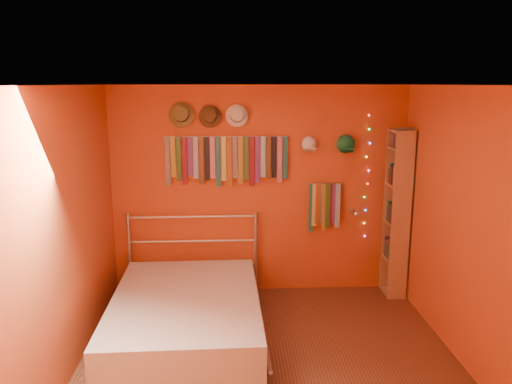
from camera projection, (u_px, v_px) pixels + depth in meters
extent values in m
plane|color=#532E1C|center=(270.00, 366.00, 4.53)|extent=(3.50, 3.50, 0.00)
cube|color=#AF3F1C|center=(259.00, 191.00, 5.97)|extent=(3.50, 0.02, 2.50)
cube|color=#AF3F1C|center=(471.00, 231.00, 4.35)|extent=(0.02, 3.50, 2.50)
cube|color=#AF3F1C|center=(63.00, 237.00, 4.18)|extent=(0.02, 3.50, 2.50)
cube|color=white|center=(272.00, 85.00, 3.99)|extent=(3.50, 3.50, 0.02)
cylinder|color=silver|center=(226.00, 137.00, 5.76)|extent=(1.45, 0.01, 0.01)
cube|color=#171250|center=(168.00, 161.00, 5.78)|extent=(0.06, 0.01, 0.56)
cube|color=olive|center=(173.00, 157.00, 5.76)|extent=(0.06, 0.01, 0.47)
cube|color=#255020|center=(179.00, 159.00, 5.77)|extent=(0.06, 0.01, 0.51)
cube|color=maroon|center=(184.00, 161.00, 5.79)|extent=(0.06, 0.01, 0.56)
cube|color=#421967|center=(190.00, 156.00, 5.77)|extent=(0.06, 0.01, 0.45)
cube|color=#738ACD|center=(196.00, 158.00, 5.77)|extent=(0.06, 0.01, 0.48)
cube|color=#52331B|center=(201.00, 161.00, 5.80)|extent=(0.06, 0.01, 0.56)
cube|color=black|center=(207.00, 159.00, 5.79)|extent=(0.06, 0.01, 0.50)
cube|color=#A95473|center=(213.00, 158.00, 5.78)|extent=(0.06, 0.01, 0.49)
cube|color=#1A515C|center=(218.00, 162.00, 5.81)|extent=(0.06, 0.01, 0.59)
cube|color=#BAB54A|center=(224.00, 159.00, 5.80)|extent=(0.06, 0.01, 0.52)
cube|color=brown|center=(229.00, 161.00, 5.80)|extent=(0.06, 0.01, 0.57)
cube|color=#191357|center=(235.00, 158.00, 5.81)|extent=(0.06, 0.01, 0.49)
cube|color=olive|center=(241.00, 161.00, 5.81)|extent=(0.06, 0.01, 0.55)
cube|color=#2E5020|center=(246.00, 158.00, 5.80)|extent=(0.06, 0.01, 0.50)
cube|color=maroon|center=(252.00, 162.00, 5.83)|extent=(0.06, 0.01, 0.58)
cube|color=#4D1A68|center=(257.00, 160.00, 5.82)|extent=(0.06, 0.01, 0.54)
cube|color=#7BA5DB|center=(263.00, 157.00, 5.81)|extent=(0.06, 0.01, 0.48)
cube|color=#473217|center=(268.00, 157.00, 5.83)|extent=(0.06, 0.01, 0.49)
cube|color=black|center=(274.00, 157.00, 5.82)|extent=(0.06, 0.01, 0.49)
cube|color=#A3516C|center=(280.00, 160.00, 5.83)|extent=(0.06, 0.01, 0.54)
cube|color=#1A5B50|center=(285.00, 158.00, 5.84)|extent=(0.06, 0.01, 0.50)
cylinder|color=silver|center=(325.00, 184.00, 5.94)|extent=(0.40, 0.01, 0.01)
cube|color=#195853|center=(311.00, 208.00, 5.98)|extent=(0.06, 0.01, 0.59)
cube|color=#B9B54A|center=(315.00, 205.00, 5.97)|extent=(0.06, 0.01, 0.51)
cube|color=brown|center=(318.00, 204.00, 5.96)|extent=(0.06, 0.01, 0.49)
cube|color=#122050|center=(321.00, 204.00, 5.98)|extent=(0.06, 0.01, 0.48)
cube|color=olive|center=(324.00, 207.00, 5.98)|extent=(0.06, 0.01, 0.57)
cube|color=#2C4D1F|center=(328.00, 206.00, 5.98)|extent=(0.06, 0.01, 0.54)
cube|color=maroon|center=(331.00, 204.00, 5.98)|extent=(0.06, 0.01, 0.48)
cube|color=#3C1860|center=(334.00, 204.00, 5.98)|extent=(0.06, 0.01, 0.49)
cube|color=#6897BA|center=(338.00, 206.00, 5.98)|extent=(0.06, 0.01, 0.54)
cylinder|color=brown|center=(181.00, 115.00, 5.67)|extent=(0.29, 0.07, 0.29)
cylinder|color=brown|center=(181.00, 114.00, 5.62)|extent=(0.17, 0.14, 0.19)
cylinder|color=#332314|center=(181.00, 114.00, 5.65)|extent=(0.18, 0.06, 0.18)
cylinder|color=#48311A|center=(210.00, 116.00, 5.69)|extent=(0.26, 0.06, 0.26)
cylinder|color=#48311A|center=(210.00, 116.00, 5.65)|extent=(0.15, 0.13, 0.17)
cylinder|color=black|center=(210.00, 116.00, 5.67)|extent=(0.16, 0.05, 0.16)
cylinder|color=silver|center=(237.00, 116.00, 5.70)|extent=(0.26, 0.06, 0.26)
cylinder|color=silver|center=(237.00, 115.00, 5.66)|extent=(0.15, 0.13, 0.17)
cylinder|color=black|center=(237.00, 115.00, 5.68)|extent=(0.16, 0.05, 0.16)
ellipsoid|color=white|center=(309.00, 144.00, 5.83)|extent=(0.18, 0.14, 0.18)
cube|color=white|center=(310.00, 150.00, 5.73)|extent=(0.13, 0.10, 0.05)
ellipsoid|color=#1A7543|center=(346.00, 144.00, 5.85)|extent=(0.20, 0.15, 0.20)
cube|color=#1A7543|center=(348.00, 150.00, 5.74)|extent=(0.14, 0.11, 0.06)
sphere|color=#FF3333|center=(369.00, 115.00, 5.80)|extent=(0.02, 0.02, 0.02)
sphere|color=#33FF4C|center=(369.00, 129.00, 5.83)|extent=(0.02, 0.02, 0.02)
sphere|color=#4C66FF|center=(370.00, 143.00, 5.87)|extent=(0.02, 0.02, 0.02)
sphere|color=yellow|center=(366.00, 157.00, 5.90)|extent=(0.02, 0.02, 0.02)
sphere|color=#FF4CCC|center=(369.00, 170.00, 5.94)|extent=(0.02, 0.02, 0.02)
sphere|color=#FF3333|center=(368.00, 184.00, 5.97)|extent=(0.02, 0.02, 0.02)
sphere|color=#33FF4C|center=(364.00, 197.00, 6.01)|extent=(0.02, 0.02, 0.02)
sphere|color=#4C66FF|center=(365.00, 210.00, 6.04)|extent=(0.02, 0.02, 0.02)
sphere|color=yellow|center=(364.00, 223.00, 6.08)|extent=(0.02, 0.02, 0.02)
sphere|color=#FF4CCC|center=(365.00, 236.00, 6.11)|extent=(0.02, 0.02, 0.02)
cylinder|color=silver|center=(351.00, 210.00, 6.06)|extent=(0.04, 0.03, 0.04)
cylinder|color=silver|center=(354.00, 210.00, 5.93)|extent=(0.01, 0.26, 0.08)
sphere|color=white|center=(356.00, 214.00, 5.80)|extent=(0.07, 0.07, 0.07)
cube|color=#A07348|center=(402.00, 218.00, 5.73)|extent=(0.24, 0.02, 2.00)
cube|color=#A07348|center=(393.00, 211.00, 6.04)|extent=(0.24, 0.02, 2.00)
cube|color=#A07348|center=(407.00, 214.00, 5.89)|extent=(0.02, 0.34, 2.00)
cube|color=#A07348|center=(392.00, 292.00, 6.09)|extent=(0.24, 0.32, 0.02)
cube|color=#A07348|center=(395.00, 258.00, 6.00)|extent=(0.24, 0.32, 0.02)
cube|color=#A07348|center=(397.00, 222.00, 5.91)|extent=(0.24, 0.32, 0.02)
cube|color=#A07348|center=(399.00, 185.00, 5.81)|extent=(0.24, 0.32, 0.02)
cube|color=#A07348|center=(401.00, 149.00, 5.72)|extent=(0.24, 0.32, 0.02)
cube|color=#A07348|center=(403.00, 131.00, 5.68)|extent=(0.24, 0.32, 0.02)
cylinder|color=silver|center=(130.00, 255.00, 5.95)|extent=(0.04, 0.04, 1.02)
cylinder|color=silver|center=(256.00, 253.00, 6.03)|extent=(0.04, 0.04, 1.02)
cylinder|color=silver|center=(193.00, 264.00, 6.02)|extent=(1.51, 0.03, 0.03)
cylinder|color=silver|center=(193.00, 241.00, 5.96)|extent=(1.51, 0.03, 0.03)
cylinder|color=silver|center=(192.00, 217.00, 5.89)|extent=(1.51, 0.03, 0.03)
cube|color=beige|center=(186.00, 315.00, 5.00)|extent=(1.49, 2.07, 0.41)
cylinder|color=silver|center=(110.00, 319.00, 4.97)|extent=(0.07, 2.05, 0.03)
cylinder|color=silver|center=(261.00, 316.00, 5.04)|extent=(0.07, 2.05, 0.03)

